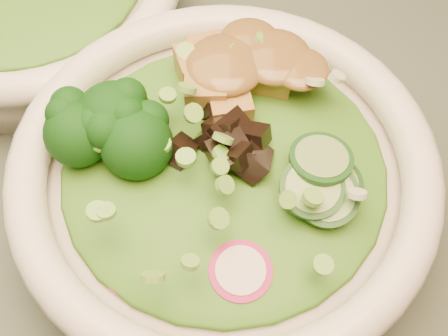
{
  "coord_description": "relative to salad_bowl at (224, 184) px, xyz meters",
  "views": [
    {
      "loc": [
        -0.08,
        -0.13,
        1.16
      ],
      "look_at": [
        -0.08,
        0.08,
        0.81
      ],
      "focal_mm": 50.0,
      "sensor_mm": 36.0,
      "label": 1
    }
  ],
  "objects": [
    {
      "name": "salad_bowl",
      "position": [
        0.0,
        0.0,
        0.0
      ],
      "size": [
        0.28,
        0.28,
        0.08
      ],
      "rotation": [
        0.0,
        0.0,
        0.04
      ],
      "color": "white",
      "rests_on": "dining_table"
    },
    {
      "name": "lettuce_bed",
      "position": [
        0.0,
        0.0,
        0.02
      ],
      "size": [
        0.21,
        0.21,
        0.03
      ],
      "primitive_type": "ellipsoid",
      "color": "#276214",
      "rests_on": "salad_bowl"
    },
    {
      "name": "broccoli_florets",
      "position": [
        -0.06,
        0.01,
        0.04
      ],
      "size": [
        0.09,
        0.08,
        0.05
      ],
      "primitive_type": null,
      "rotation": [
        0.0,
        0.0,
        0.04
      ],
      "color": "black",
      "rests_on": "salad_bowl"
    },
    {
      "name": "radish_slices",
      "position": [
        -0.01,
        -0.07,
        0.03
      ],
      "size": [
        0.12,
        0.05,
        0.02
      ],
      "primitive_type": null,
      "rotation": [
        0.0,
        0.0,
        0.04
      ],
      "color": "#A20C4C",
      "rests_on": "salad_bowl"
    },
    {
      "name": "cucumber_slices",
      "position": [
        0.07,
        -0.02,
        0.03
      ],
      "size": [
        0.08,
        0.08,
        0.04
      ],
      "primitive_type": null,
      "rotation": [
        0.0,
        0.0,
        0.04
      ],
      "color": "#86A25A",
      "rests_on": "salad_bowl"
    },
    {
      "name": "mushroom_heap",
      "position": [
        0.0,
        0.01,
        0.04
      ],
      "size": [
        0.08,
        0.08,
        0.04
      ],
      "primitive_type": null,
      "rotation": [
        0.0,
        0.0,
        0.04
      ],
      "color": "black",
      "rests_on": "salad_bowl"
    },
    {
      "name": "tofu_cubes",
      "position": [
        0.02,
        0.06,
        0.03
      ],
      "size": [
        0.1,
        0.07,
        0.04
      ],
      "primitive_type": null,
      "rotation": [
        0.0,
        0.0,
        0.04
      ],
      "color": "#A37136",
      "rests_on": "salad_bowl"
    },
    {
      "name": "peanut_sauce",
      "position": [
        0.02,
        0.06,
        0.05
      ],
      "size": [
        0.07,
        0.06,
        0.02
      ],
      "primitive_type": "ellipsoid",
      "color": "brown",
      "rests_on": "tofu_cubes"
    },
    {
      "name": "scallion_garnish",
      "position": [
        0.0,
        0.0,
        0.05
      ],
      "size": [
        0.2,
        0.2,
        0.03
      ],
      "primitive_type": null,
      "color": "#71B33F",
      "rests_on": "salad_bowl"
    }
  ]
}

